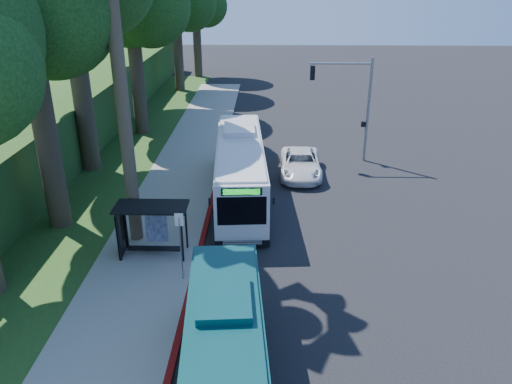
{
  "coord_description": "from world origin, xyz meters",
  "views": [
    {
      "loc": [
        -1.93,
        -22.68,
        11.94
      ],
      "look_at": [
        -2.46,
        1.0,
        1.5
      ],
      "focal_mm": 35.0,
      "sensor_mm": 36.0,
      "label": 1
    }
  ],
  "objects_px": {
    "white_bus": "(240,168)",
    "pickup": "(301,164)",
    "bus_shelter": "(147,219)",
    "teal_bus": "(225,380)"
  },
  "relations": [
    {
      "from": "teal_bus",
      "to": "pickup",
      "type": "distance_m",
      "value": 19.67
    },
    {
      "from": "white_bus",
      "to": "teal_bus",
      "type": "bearing_deg",
      "value": -92.25
    },
    {
      "from": "white_bus",
      "to": "pickup",
      "type": "relative_size",
      "value": 2.25
    },
    {
      "from": "bus_shelter",
      "to": "teal_bus",
      "type": "relative_size",
      "value": 0.29
    },
    {
      "from": "white_bus",
      "to": "teal_bus",
      "type": "xyz_separation_m",
      "value": [
        0.42,
        -15.95,
        -0.2
      ]
    },
    {
      "from": "white_bus",
      "to": "bus_shelter",
      "type": "bearing_deg",
      "value": -123.54
    },
    {
      "from": "teal_bus",
      "to": "pickup",
      "type": "relative_size",
      "value": 2.0
    },
    {
      "from": "teal_bus",
      "to": "pickup",
      "type": "xyz_separation_m",
      "value": [
        3.27,
        19.38,
        -0.81
      ]
    },
    {
      "from": "white_bus",
      "to": "teal_bus",
      "type": "relative_size",
      "value": 1.13
    },
    {
      "from": "bus_shelter",
      "to": "white_bus",
      "type": "xyz_separation_m",
      "value": [
        3.82,
        6.68,
        -0.04
      ]
    }
  ]
}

